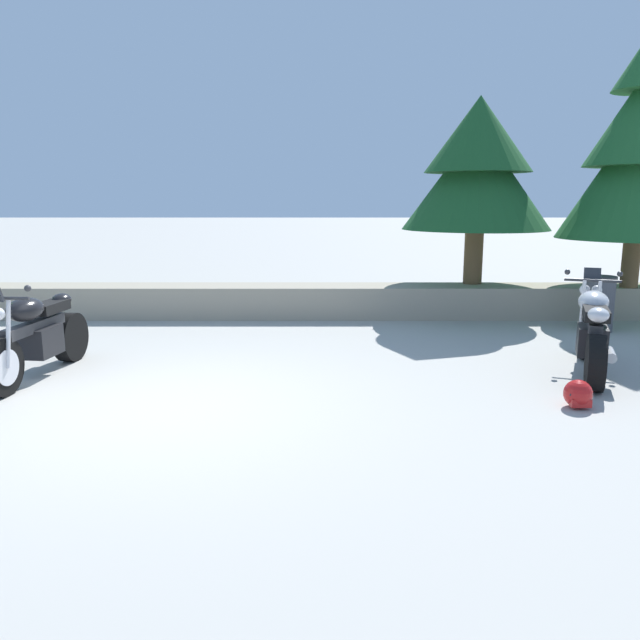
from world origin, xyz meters
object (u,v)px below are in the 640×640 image
at_px(motorcycle_silver_centre, 595,333).
at_px(trash_bin, 602,304).
at_px(motorcycle_black_near_left, 39,336).
at_px(rider_helmet, 581,395).
at_px(pine_tree_mid_left, 480,167).

relative_size(motorcycle_silver_centre, trash_bin, 2.32).
xyz_separation_m(motorcycle_black_near_left, trash_bin, (7.60, 2.56, -0.05)).
bearing_deg(rider_helmet, motorcycle_silver_centre, 62.48).
bearing_deg(trash_bin, motorcycle_silver_centre, -115.69).
xyz_separation_m(motorcycle_silver_centre, trash_bin, (1.14, 2.37, -0.05)).
bearing_deg(pine_tree_mid_left, rider_helmet, -91.66).
bearing_deg(motorcycle_black_near_left, motorcycle_silver_centre, 1.63).
xyz_separation_m(motorcycle_silver_centre, rider_helmet, (-0.65, -1.24, -0.35)).
distance_m(motorcycle_silver_centre, pine_tree_mid_left, 4.36).
bearing_deg(motorcycle_silver_centre, trash_bin, 64.31).
bearing_deg(pine_tree_mid_left, motorcycle_black_near_left, -146.27).
height_order(motorcycle_silver_centre, trash_bin, motorcycle_silver_centre).
bearing_deg(motorcycle_silver_centre, rider_helmet, -117.52).
bearing_deg(rider_helmet, trash_bin, 63.68).
bearing_deg(rider_helmet, pine_tree_mid_left, 88.34).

